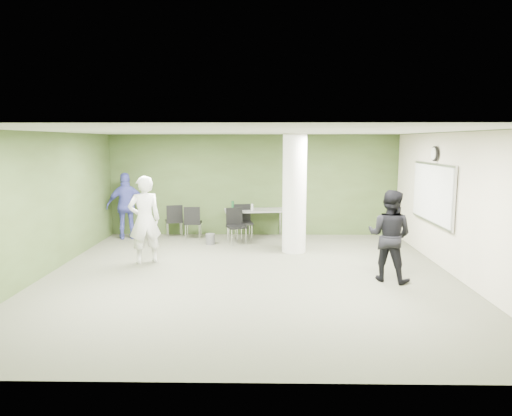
{
  "coord_description": "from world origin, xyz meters",
  "views": [
    {
      "loc": [
        0.28,
        -8.64,
        2.62
      ],
      "look_at": [
        0.11,
        1.0,
        1.2
      ],
      "focal_mm": 32.0,
      "sensor_mm": 36.0,
      "label": 1
    }
  ],
  "objects_px": {
    "folding_table": "(255,211)",
    "man_blue": "(127,206)",
    "man_black": "(389,236)",
    "chair_back_left": "(174,218)",
    "woman_white": "(145,220)"
  },
  "relations": [
    {
      "from": "woman_white",
      "to": "man_black",
      "type": "bearing_deg",
      "value": 138.74
    },
    {
      "from": "folding_table",
      "to": "chair_back_left",
      "type": "relative_size",
      "value": 1.9
    },
    {
      "from": "folding_table",
      "to": "man_blue",
      "type": "bearing_deg",
      "value": 174.54
    },
    {
      "from": "woman_white",
      "to": "folding_table",
      "type": "bearing_deg",
      "value": -159.21
    },
    {
      "from": "folding_table",
      "to": "chair_back_left",
      "type": "distance_m",
      "value": 2.2
    },
    {
      "from": "folding_table",
      "to": "man_blue",
      "type": "relative_size",
      "value": 0.97
    },
    {
      "from": "man_blue",
      "to": "man_black",
      "type": "bearing_deg",
      "value": 129.15
    },
    {
      "from": "chair_back_left",
      "to": "man_black",
      "type": "relative_size",
      "value": 0.52
    },
    {
      "from": "chair_back_left",
      "to": "woman_white",
      "type": "bearing_deg",
      "value": 70.84
    },
    {
      "from": "chair_back_left",
      "to": "man_blue",
      "type": "relative_size",
      "value": 0.51
    },
    {
      "from": "folding_table",
      "to": "woman_white",
      "type": "xyz_separation_m",
      "value": [
        -2.31,
        -2.62,
        0.22
      ]
    },
    {
      "from": "man_black",
      "to": "man_blue",
      "type": "relative_size",
      "value": 0.97
    },
    {
      "from": "man_black",
      "to": "man_blue",
      "type": "bearing_deg",
      "value": 0.53
    },
    {
      "from": "man_black",
      "to": "woman_white",
      "type": "bearing_deg",
      "value": 18.2
    },
    {
      "from": "man_blue",
      "to": "folding_table",
      "type": "bearing_deg",
      "value": 162.71
    }
  ]
}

